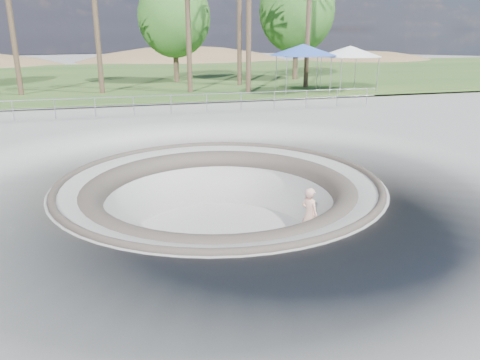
{
  "coord_description": "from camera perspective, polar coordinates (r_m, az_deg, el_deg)",
  "views": [
    {
      "loc": [
        -3.06,
        -13.8,
        4.6
      ],
      "look_at": [
        0.75,
        0.25,
        -0.1
      ],
      "focal_mm": 35.0,
      "sensor_mm": 36.0,
      "label": 1
    }
  ],
  "objects": [
    {
      "name": "bushy_tree_right",
      "position": [
        43.66,
        6.97,
        19.8
      ],
      "size": [
        6.68,
        6.07,
        9.63
      ],
      "color": "brown",
      "rests_on": "ground"
    },
    {
      "name": "skateboard",
      "position": [
        15.14,
        8.31,
        -7.47
      ],
      "size": [
        0.81,
        0.43,
        0.08
      ],
      "color": "brown",
      "rests_on": "ground"
    },
    {
      "name": "skate_bowl",
      "position": [
        15.53,
        -2.45,
        -6.58
      ],
      "size": [
        14.0,
        14.0,
        4.1
      ],
      "color": "#999994",
      "rests_on": "ground"
    },
    {
      "name": "bushy_tree_mid",
      "position": [
        41.38,
        -8.02,
        19.04
      ],
      "size": [
        6.01,
        5.46,
        8.67
      ],
      "color": "brown",
      "rests_on": "ground"
    },
    {
      "name": "distant_hills",
      "position": [
        72.24,
        -9.65,
        8.38
      ],
      "size": [
        103.2,
        45.0,
        28.6
      ],
      "color": "brown",
      "rests_on": "ground"
    },
    {
      "name": "ground",
      "position": [
        14.86,
        -2.54,
        -0.15
      ],
      "size": [
        180.0,
        180.0,
        0.0
      ],
      "primitive_type": "plane",
      "color": "#999994",
      "rests_on": "ground"
    },
    {
      "name": "canopy_blue",
      "position": [
        34.48,
        7.72,
        15.45
      ],
      "size": [
        6.6,
        6.6,
        3.36
      ],
      "color": "gray",
      "rests_on": "ground"
    },
    {
      "name": "canopy_white",
      "position": [
        36.04,
        13.26,
        15.02
      ],
      "size": [
        6.32,
        6.32,
        3.2
      ],
      "color": "gray",
      "rests_on": "ground"
    },
    {
      "name": "grass_strip",
      "position": [
        48.1,
        -11.73,
        12.3
      ],
      "size": [
        180.0,
        36.0,
        0.12
      ],
      "color": "#2B5120",
      "rests_on": "ground"
    },
    {
      "name": "safety_railing",
      "position": [
        26.27,
        -8.42,
        9.15
      ],
      "size": [
        25.0,
        0.06,
        1.03
      ],
      "color": "gray",
      "rests_on": "ground"
    },
    {
      "name": "skater",
      "position": [
        14.77,
        8.47,
        -4.27
      ],
      "size": [
        0.64,
        0.76,
        1.79
      ],
      "primitive_type": "imported",
      "rotation": [
        0.0,
        0.0,
        1.95
      ],
      "color": "#E8AC96",
      "rests_on": "skateboard"
    }
  ]
}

